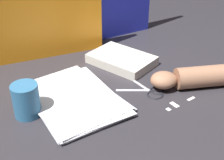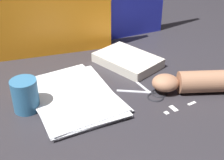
{
  "view_description": "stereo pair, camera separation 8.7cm",
  "coord_description": "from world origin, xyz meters",
  "px_view_note": "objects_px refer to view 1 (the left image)",
  "views": [
    {
      "loc": [
        -0.47,
        -0.73,
        0.56
      ],
      "look_at": [
        0.0,
        -0.02,
        0.06
      ],
      "focal_mm": 50.0,
      "sensor_mm": 36.0,
      "label": 1
    },
    {
      "loc": [
        -0.39,
        -0.77,
        0.56
      ],
      "look_at": [
        0.0,
        -0.02,
        0.06
      ],
      "focal_mm": 50.0,
      "sensor_mm": 36.0,
      "label": 2
    }
  ],
  "objects_px": {
    "scissors": "(150,90)",
    "mug": "(26,100)",
    "paper_stack": "(74,99)",
    "book_closed": "(122,60)",
    "hand_forearm": "(202,77)"
  },
  "relations": [
    {
      "from": "book_closed",
      "to": "mug",
      "type": "xyz_separation_m",
      "value": [
        -0.42,
        -0.11,
        0.03
      ]
    },
    {
      "from": "book_closed",
      "to": "mug",
      "type": "distance_m",
      "value": 0.43
    },
    {
      "from": "scissors",
      "to": "mug",
      "type": "relative_size",
      "value": 1.67
    },
    {
      "from": "mug",
      "to": "book_closed",
      "type": "bearing_deg",
      "value": 14.89
    },
    {
      "from": "paper_stack",
      "to": "mug",
      "type": "xyz_separation_m",
      "value": [
        -0.14,
        0.01,
        0.04
      ]
    },
    {
      "from": "scissors",
      "to": "mug",
      "type": "height_order",
      "value": "mug"
    },
    {
      "from": "paper_stack",
      "to": "scissors",
      "type": "height_order",
      "value": "paper_stack"
    },
    {
      "from": "paper_stack",
      "to": "hand_forearm",
      "type": "bearing_deg",
      "value": -21.42
    },
    {
      "from": "book_closed",
      "to": "hand_forearm",
      "type": "height_order",
      "value": "hand_forearm"
    },
    {
      "from": "paper_stack",
      "to": "scissors",
      "type": "distance_m",
      "value": 0.26
    },
    {
      "from": "scissors",
      "to": "hand_forearm",
      "type": "distance_m",
      "value": 0.18
    },
    {
      "from": "book_closed",
      "to": "hand_forearm",
      "type": "xyz_separation_m",
      "value": [
        0.13,
        -0.28,
        0.02
      ]
    },
    {
      "from": "paper_stack",
      "to": "book_closed",
      "type": "relative_size",
      "value": 1.31
    },
    {
      "from": "book_closed",
      "to": "scissors",
      "type": "bearing_deg",
      "value": -98.89
    },
    {
      "from": "mug",
      "to": "paper_stack",
      "type": "bearing_deg",
      "value": -5.31
    }
  ]
}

